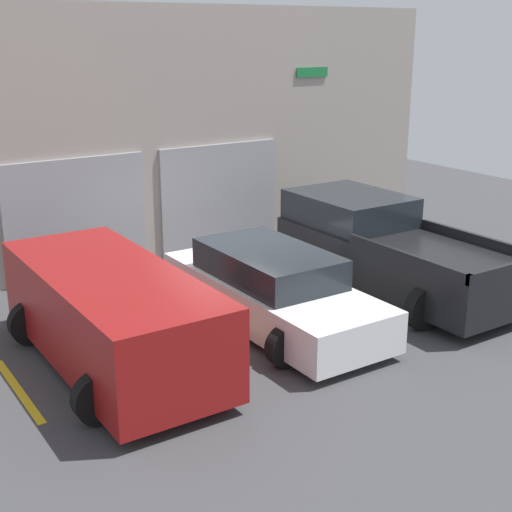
{
  "coord_description": "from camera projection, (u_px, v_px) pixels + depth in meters",
  "views": [
    {
      "loc": [
        -6.52,
        -10.66,
        4.84
      ],
      "look_at": [
        0.0,
        -0.77,
        1.1
      ],
      "focal_mm": 50.0,
      "sensor_mm": 36.0,
      "label": 1
    }
  ],
  "objects": [
    {
      "name": "parking_stripe_far_left",
      "position": [
        18.0,
        390.0,
        10.07
      ],
      "size": [
        0.12,
        2.2,
        0.01
      ],
      "primitive_type": "cube",
      "color": "gold",
      "rests_on": "ground"
    },
    {
      "name": "shophouse_building",
      "position": [
        151.0,
        138.0,
        15.18
      ],
      "size": [
        14.7,
        0.68,
        5.4
      ],
      "color": "#9E9389",
      "rests_on": "ground"
    },
    {
      "name": "parking_stripe_right",
      "position": [
        446.0,
        278.0,
        14.65
      ],
      "size": [
        0.12,
        2.2,
        0.01
      ],
      "primitive_type": "cube",
      "color": "gold",
      "rests_on": "ground"
    },
    {
      "name": "ground_plane",
      "position": [
        234.0,
        302.0,
        13.37
      ],
      "size": [
        28.0,
        28.0,
        0.0
      ],
      "primitive_type": "plane",
      "color": "#3D3D3F"
    },
    {
      "name": "pickup_truck",
      "position": [
        386.0,
        249.0,
        13.87
      ],
      "size": [
        2.53,
        5.16,
        1.68
      ],
      "color": "black",
      "rests_on": "ground"
    },
    {
      "name": "parking_stripe_centre",
      "position": [
        337.0,
        306.0,
        13.12
      ],
      "size": [
        0.12,
        2.2,
        0.01
      ],
      "primitive_type": "cube",
      "color": "gold",
      "rests_on": "ground"
    },
    {
      "name": "parking_stripe_left",
      "position": [
        198.0,
        343.0,
        11.6
      ],
      "size": [
        0.12,
        2.2,
        0.01
      ],
      "primitive_type": "cube",
      "color": "gold",
      "rests_on": "ground"
    },
    {
      "name": "sedan_white",
      "position": [
        271.0,
        289.0,
        12.2
      ],
      "size": [
        2.15,
        4.71,
        1.33
      ],
      "color": "white",
      "rests_on": "ground"
    },
    {
      "name": "sedan_side",
      "position": [
        111.0,
        314.0,
        10.59
      ],
      "size": [
        2.32,
        4.75,
        1.51
      ],
      "color": "maroon",
      "rests_on": "ground"
    }
  ]
}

